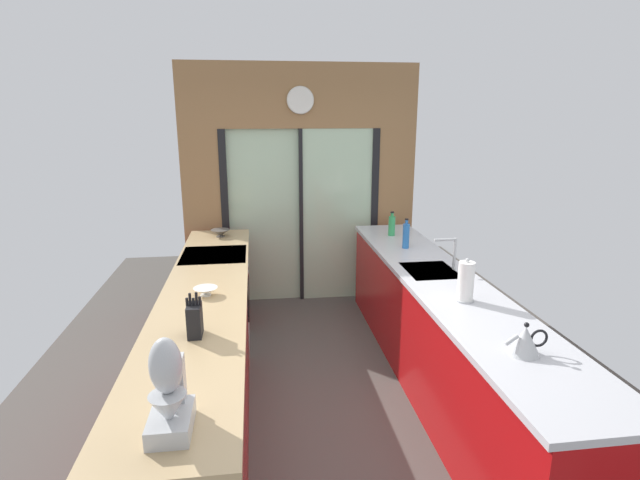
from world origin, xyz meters
name	(u,v)px	position (x,y,z in m)	size (l,w,h in m)	color
ground_plane	(322,376)	(0.00, 0.60, -0.01)	(5.04, 7.60, 0.02)	#4C4742
back_wall_unit	(301,171)	(0.00, 2.40, 1.52)	(2.64, 0.12, 2.70)	olive
left_counter_run	(206,359)	(-0.91, 0.13, 0.47)	(0.62, 3.80, 0.92)	#AD0C0F
right_counter_run	(440,334)	(0.91, 0.30, 0.46)	(0.62, 3.80, 0.92)	#AD0C0F
sink_faucet	(451,249)	(1.06, 0.55, 1.10)	(0.19, 0.02, 0.27)	#B7BABC
oven_range	(217,302)	(-0.91, 1.25, 0.46)	(0.60, 0.60, 0.92)	#B7BABC
mixing_bowl_near	(206,291)	(-0.89, 0.22, 0.95)	(0.17, 0.17, 0.06)	silver
mixing_bowl_far	(220,233)	(-0.89, 1.90, 0.96)	(0.20, 0.20, 0.08)	#514C47
knife_block	(195,320)	(-0.89, -0.43, 1.02)	(0.09, 0.14, 0.27)	black
stand_mixer	(169,395)	(-0.89, -1.31, 1.08)	(0.17, 0.27, 0.42)	#B7BABC
kettle	(525,340)	(0.89, -0.89, 1.00)	(0.25, 0.17, 0.18)	#B7BABC
soap_bottle_near	(406,235)	(0.89, 1.23, 1.04)	(0.06, 0.06, 0.29)	#286BB7
soap_bottle_far	(392,225)	(0.89, 1.72, 1.03)	(0.07, 0.07, 0.25)	#339E56
paper_towel_roll	(466,282)	(0.89, -0.12, 1.06)	(0.13, 0.13, 0.31)	#B7BABC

